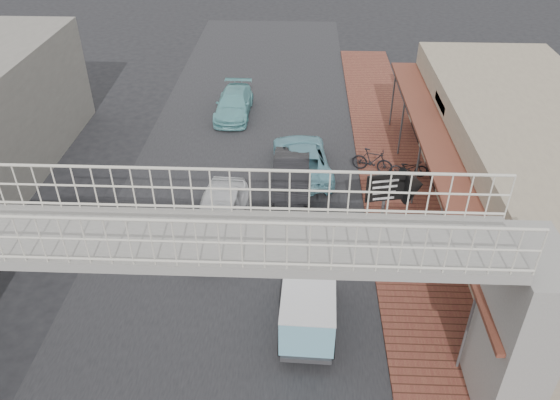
# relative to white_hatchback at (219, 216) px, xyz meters

# --- Properties ---
(ground) EXTENTS (120.00, 120.00, 0.00)m
(ground) POSITION_rel_white_hatchback_xyz_m (0.50, -2.84, -0.77)
(ground) COLOR black
(ground) RESTS_ON ground
(road_strip) EXTENTS (10.00, 60.00, 0.01)m
(road_strip) POSITION_rel_white_hatchback_xyz_m (0.50, -2.84, -0.77)
(road_strip) COLOR black
(road_strip) RESTS_ON ground
(sidewalk) EXTENTS (3.00, 40.00, 0.10)m
(sidewalk) POSITION_rel_white_hatchback_xyz_m (7.00, 0.16, -0.72)
(sidewalk) COLOR brown
(sidewalk) RESTS_ON ground
(shophouse_row) EXTENTS (7.20, 18.00, 4.00)m
(shophouse_row) POSITION_rel_white_hatchback_xyz_m (11.47, 1.16, 1.23)
(shophouse_row) COLOR gray
(shophouse_row) RESTS_ON ground
(footbridge) EXTENTS (16.40, 2.40, 6.34)m
(footbridge) POSITION_rel_white_hatchback_xyz_m (0.50, -6.84, 2.40)
(footbridge) COLOR gray
(footbridge) RESTS_ON ground
(white_hatchback) EXTENTS (2.06, 4.64, 1.55)m
(white_hatchback) POSITION_rel_white_hatchback_xyz_m (0.00, 0.00, 0.00)
(white_hatchback) COLOR white
(white_hatchback) RESTS_ON ground
(dark_sedan) EXTENTS (1.48, 4.20, 1.38)m
(dark_sedan) POSITION_rel_white_hatchback_xyz_m (2.56, 2.92, -0.08)
(dark_sedan) COLOR black
(dark_sedan) RESTS_ON ground
(angkot_curb) EXTENTS (2.82, 5.05, 1.33)m
(angkot_curb) POSITION_rel_white_hatchback_xyz_m (3.00, 4.52, -0.11)
(angkot_curb) COLOR #6AA9B8
(angkot_curb) RESTS_ON ground
(angkot_far) EXTENTS (1.83, 4.30, 1.24)m
(angkot_far) POSITION_rel_white_hatchback_xyz_m (-0.59, 10.17, -0.16)
(angkot_far) COLOR #67AFB3
(angkot_far) RESTS_ON ground
(angkot_van) EXTENTS (1.71, 3.51, 1.69)m
(angkot_van) POSITION_rel_white_hatchback_xyz_m (3.25, -4.40, 0.30)
(angkot_van) COLOR black
(angkot_van) RESTS_ON ground
(motorcycle_near) EXTENTS (1.65, 0.59, 0.86)m
(motorcycle_near) POSITION_rel_white_hatchback_xyz_m (7.53, 4.16, -0.24)
(motorcycle_near) COLOR black
(motorcycle_near) RESTS_ON sidewalk
(motorcycle_far) EXTENTS (1.86, 1.08, 1.08)m
(motorcycle_far) POSITION_rel_white_hatchback_xyz_m (6.03, 4.52, -0.14)
(motorcycle_far) COLOR black
(motorcycle_far) RESTS_ON sidewalk
(street_clock) EXTENTS (0.70, 0.62, 2.73)m
(street_clock) POSITION_rel_white_hatchback_xyz_m (7.91, -5.80, 1.59)
(street_clock) COLOR #59595B
(street_clock) RESTS_ON sidewalk
(arrow_sign) EXTENTS (2.02, 1.32, 3.37)m
(arrow_sign) POSITION_rel_white_hatchback_xyz_m (6.52, -0.89, 2.05)
(arrow_sign) COLOR #59595B
(arrow_sign) RESTS_ON sidewalk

